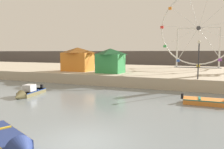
% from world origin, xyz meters
% --- Properties ---
extents(ground_plane, '(240.00, 240.00, 0.00)m').
position_xyz_m(ground_plane, '(0.00, 0.00, 0.00)').
color(ground_plane, slate).
extents(quay_promenade, '(110.00, 22.50, 1.30)m').
position_xyz_m(quay_promenade, '(0.00, 26.29, 0.65)').
color(quay_promenade, '#B7A88E').
rests_on(quay_promenade, ground_plane).
extents(distant_town_skyline, '(140.00, 3.00, 4.40)m').
position_xyz_m(distant_town_skyline, '(0.00, 50.02, 2.20)').
color(distant_town_skyline, '#564C47').
rests_on(distant_town_skyline, ground_plane).
extents(motorboat_navy_blue, '(4.80, 2.97, 1.16)m').
position_xyz_m(motorboat_navy_blue, '(-2.67, -1.58, 0.23)').
color(motorboat_navy_blue, navy).
rests_on(motorboat_navy_blue, ground_plane).
extents(motorboat_orange_hull, '(4.35, 1.47, 1.32)m').
position_xyz_m(motorboat_orange_hull, '(6.23, 9.93, 0.23)').
color(motorboat_orange_hull, orange).
rests_on(motorboat_orange_hull, ground_plane).
extents(motorboat_olive_wood, '(1.68, 4.34, 1.35)m').
position_xyz_m(motorboat_olive_wood, '(-9.90, 7.12, 0.31)').
color(motorboat_olive_wood, olive).
rests_on(motorboat_olive_wood, ground_plane).
extents(ferris_wheel_white_frame, '(13.31, 1.20, 13.61)m').
position_xyz_m(ferris_wheel_white_frame, '(4.58, 33.28, 8.13)').
color(ferris_wheel_white_frame, silver).
rests_on(ferris_wheel_white_frame, quay_promenade).
extents(carnival_booth_orange_canopy, '(4.49, 3.36, 3.49)m').
position_xyz_m(carnival_booth_orange_canopy, '(-11.92, 19.42, 3.11)').
color(carnival_booth_orange_canopy, orange).
rests_on(carnival_booth_orange_canopy, quay_promenade).
extents(carnival_booth_green_kiosk, '(3.86, 3.11, 3.29)m').
position_xyz_m(carnival_booth_green_kiosk, '(-6.28, 18.55, 3.01)').
color(carnival_booth_green_kiosk, '#33934C').
rests_on(carnival_booth_green_kiosk, quay_promenade).
extents(promenade_lamp_near, '(0.32, 0.32, 4.01)m').
position_xyz_m(promenade_lamp_near, '(4.80, 15.58, 3.91)').
color(promenade_lamp_near, '#2D2D33').
rests_on(promenade_lamp_near, quay_promenade).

